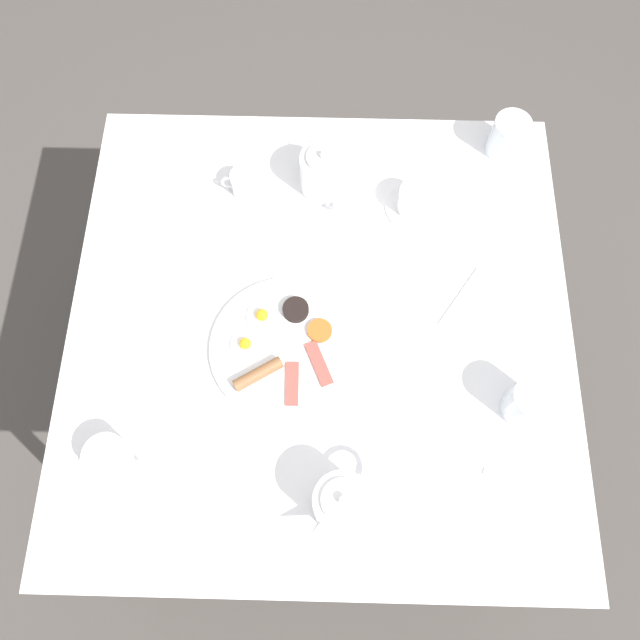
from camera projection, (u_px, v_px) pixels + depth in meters
ground_plane at (320, 407)px, 2.01m from camera, size 8.00×8.00×0.00m
table at (320, 335)px, 1.38m from camera, size 1.06×1.07×0.75m
breakfast_plate at (284, 347)px, 1.29m from camera, size 0.31×0.31×0.04m
teapot_near at (342, 502)px, 1.13m from camera, size 0.14×0.16×0.13m
teapot_far at (325, 173)px, 1.39m from camera, size 0.11×0.18×0.13m
teacup_with_saucer_left at (417, 201)px, 1.39m from camera, size 0.13×0.13×0.07m
teacup_with_saucer_right at (110, 458)px, 1.18m from camera, size 0.13×0.13×0.07m
water_glass_tall at (508, 136)px, 1.43m from camera, size 0.08×0.08×0.10m
water_glass_short at (528, 403)px, 1.20m from camera, size 0.08×0.08×0.10m
creamer_jug at (245, 183)px, 1.41m from camera, size 0.09×0.06×0.06m
fork_by_plate at (461, 297)px, 1.33m from camera, size 0.10×0.14×0.00m
knife_by_plate at (146, 190)px, 1.43m from camera, size 0.02×0.19×0.00m
spoon_for_tea at (525, 484)px, 1.19m from camera, size 0.16×0.06×0.00m
fork_spare at (134, 373)px, 1.27m from camera, size 0.04×0.17×0.00m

